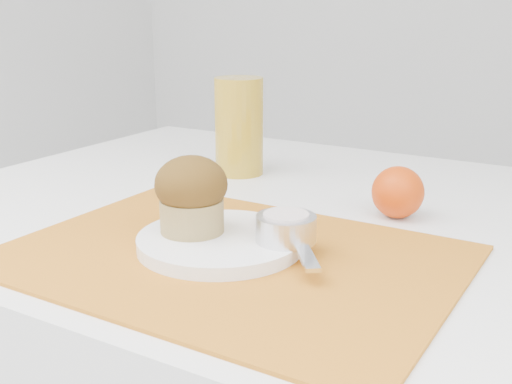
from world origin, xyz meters
The scene contains 10 objects.
placemat centered at (-0.05, -0.14, 0.75)m, with size 0.49×0.36×0.00m, color #C4701B.
plate centered at (-0.07, -0.13, 0.76)m, with size 0.19×0.19×0.02m, color white.
ramekin centered at (0.01, -0.11, 0.78)m, with size 0.07×0.07×0.03m, color silver.
cream centered at (0.01, -0.11, 0.80)m, with size 0.05×0.05×0.01m, color silver.
raspberry_near centered at (-0.04, -0.07, 0.78)m, with size 0.02×0.02×0.02m, color #5C0208.
raspberry_far centered at (-0.02, -0.08, 0.78)m, with size 0.02×0.02×0.02m, color #580210.
butter_knife centered at (0.01, -0.10, 0.77)m, with size 0.19×0.02×0.00m, color white.
orange centered at (0.07, 0.09, 0.78)m, with size 0.07×0.07×0.07m, color #DD4407.
juice_glass centered at (-0.23, 0.17, 0.83)m, with size 0.08×0.08×0.16m, color gold.
muffin centered at (-0.10, -0.14, 0.81)m, with size 0.09×0.09×0.09m.
Camera 1 is at (0.32, -0.70, 1.02)m, focal length 45.00 mm.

